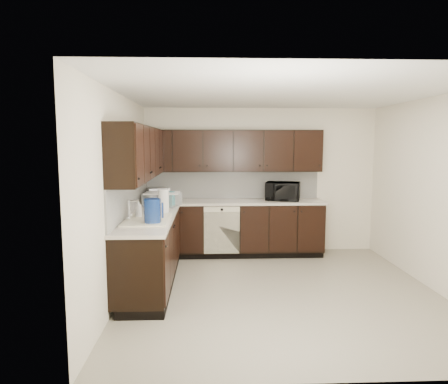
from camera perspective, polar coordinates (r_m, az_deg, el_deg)
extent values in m
plane|color=gray|center=(5.36, 7.96, -13.83)|extent=(4.00, 4.00, 0.00)
plane|color=white|center=(5.05, 8.45, 13.75)|extent=(4.00, 4.00, 0.00)
cube|color=silver|center=(7.02, 5.23, 1.65)|extent=(4.00, 0.02, 2.50)
cube|color=silver|center=(5.09, -14.55, -0.57)|extent=(0.02, 4.00, 2.50)
cube|color=silver|center=(5.77, 28.14, -0.30)|extent=(0.02, 4.00, 2.50)
cube|color=silver|center=(3.14, 14.88, -5.18)|extent=(4.00, 0.02, 2.50)
cube|color=black|center=(6.80, 1.29, -5.32)|extent=(3.00, 0.60, 0.90)
cube|color=black|center=(5.48, -10.52, -8.46)|extent=(0.60, 2.20, 0.90)
cube|color=black|center=(6.92, 1.26, -8.51)|extent=(3.00, 0.54, 0.10)
cube|color=black|center=(5.59, -10.12, -12.42)|extent=(0.54, 2.20, 0.10)
cube|color=beige|center=(6.71, 1.30, -1.40)|extent=(3.03, 0.63, 0.04)
cube|color=beige|center=(5.37, -10.63, -3.63)|extent=(0.63, 2.23, 0.04)
cube|color=silver|center=(6.97, 1.15, 1.06)|extent=(3.00, 0.02, 0.48)
cube|color=silver|center=(5.67, -13.14, -0.47)|extent=(0.02, 2.80, 0.48)
cube|color=black|center=(6.78, 1.25, 5.89)|extent=(3.00, 0.33, 0.70)
cube|color=black|center=(5.44, -12.04, 5.48)|extent=(0.33, 2.47, 0.70)
cube|color=beige|center=(6.49, -0.32, -5.45)|extent=(0.58, 0.02, 0.78)
cube|color=beige|center=(6.42, -0.32, -2.50)|extent=(0.58, 0.03, 0.08)
cylinder|color=black|center=(6.41, -0.31, -2.53)|extent=(0.04, 0.02, 0.04)
cube|color=beige|center=(5.08, -10.90, -3.97)|extent=(0.54, 0.82, 0.03)
cube|color=beige|center=(4.90, -11.22, -5.39)|extent=(0.42, 0.34, 0.16)
cube|color=beige|center=(5.29, -10.56, -4.47)|extent=(0.42, 0.34, 0.16)
cylinder|color=silver|center=(5.09, -13.39, -2.57)|extent=(0.03, 0.03, 0.26)
cylinder|color=silver|center=(5.06, -12.87, -1.24)|extent=(0.14, 0.02, 0.02)
cylinder|color=#B2B2B7|center=(4.89, -11.23, -5.05)|extent=(0.20, 0.20, 0.10)
imported|color=black|center=(6.80, 8.39, 0.11)|extent=(0.64, 0.52, 0.31)
imported|color=gray|center=(5.73, -8.60, -1.79)|extent=(0.11, 0.11, 0.19)
imported|color=gray|center=(5.27, -12.14, -2.34)|extent=(0.11, 0.11, 0.24)
cube|color=#A9A8AB|center=(6.75, -9.36, -0.34)|extent=(0.41, 0.35, 0.22)
cube|color=white|center=(6.23, -8.83, -1.03)|extent=(0.60, 0.52, 0.20)
cylinder|color=navy|center=(4.82, -10.19, -2.76)|extent=(0.26, 0.26, 0.30)
cylinder|color=#0D8392|center=(6.26, -7.44, -0.91)|extent=(0.10, 0.10, 0.21)
cylinder|color=silver|center=(5.63, -8.61, -1.24)|extent=(0.17, 0.17, 0.32)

